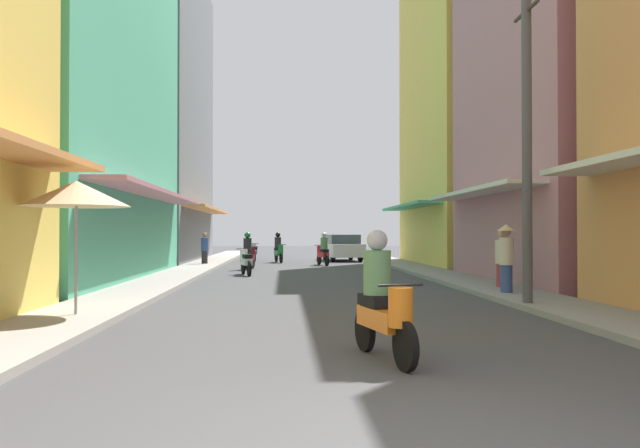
{
  "coord_description": "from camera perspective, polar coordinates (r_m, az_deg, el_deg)",
  "views": [
    {
      "loc": [
        -0.93,
        -4.15,
        1.54
      ],
      "look_at": [
        0.47,
        19.69,
        1.89
      ],
      "focal_mm": 34.97,
      "sensor_mm": 36.0,
      "label": 1
    }
  ],
  "objects": [
    {
      "name": "motorbike_white",
      "position": [
        22.91,
        -6.8,
        -3.42
      ],
      "size": [
        0.65,
        1.78,
        0.96
      ],
      "color": "black",
      "rests_on": "ground"
    },
    {
      "name": "building_left_far",
      "position": [
        35.49,
        -15.86,
        9.87
      ],
      "size": [
        7.05,
        12.98,
        16.23
      ],
      "color": "slate",
      "rests_on": "ground"
    },
    {
      "name": "pedestrian_midway",
      "position": [
        29.45,
        -10.51,
        -2.3
      ],
      "size": [
        0.34,
        0.34,
        1.56
      ],
      "color": "#262628",
      "rests_on": "ground"
    },
    {
      "name": "vendor_umbrella",
      "position": [
        11.73,
        -21.4,
        2.59
      ],
      "size": [
        1.85,
        1.85,
        2.46
      ],
      "color": "#99999E",
      "rests_on": "ground"
    },
    {
      "name": "sidewalk_left",
      "position": [
        23.56,
        -12.47,
        -4.41
      ],
      "size": [
        1.72,
        54.12,
        0.12
      ],
      "primitive_type": "cube",
      "color": "#9E9991",
      "rests_on": "ground"
    },
    {
      "name": "motorbike_green",
      "position": [
        32.48,
        -3.82,
        -2.3
      ],
      "size": [
        0.63,
        1.79,
        1.58
      ],
      "color": "black",
      "rests_on": "ground"
    },
    {
      "name": "motorbike_silver",
      "position": [
        34.59,
        -6.05,
        -2.54
      ],
      "size": [
        0.55,
        1.81,
        0.96
      ],
      "color": "black",
      "rests_on": "ground"
    },
    {
      "name": "pedestrian_far",
      "position": [
        15.56,
        16.68,
        -2.83
      ],
      "size": [
        0.44,
        0.44,
        1.75
      ],
      "color": "#334C8C",
      "rests_on": "ground"
    },
    {
      "name": "sidewalk_right",
      "position": [
        23.92,
        10.15,
        -4.36
      ],
      "size": [
        1.72,
        54.12,
        0.12
      ],
      "primitive_type": "cube",
      "color": "gray",
      "rests_on": "ground"
    },
    {
      "name": "building_right_far",
      "position": [
        31.3,
        14.52,
        10.99
      ],
      "size": [
        7.05,
        10.0,
        15.89
      ],
      "color": "#EFD159",
      "rests_on": "ground"
    },
    {
      "name": "building_right_mid",
      "position": [
        21.75,
        23.25,
        14.41
      ],
      "size": [
        7.05,
        9.05,
        14.48
      ],
      "color": "#B7727F",
      "rests_on": "ground"
    },
    {
      "name": "parked_car",
      "position": [
        34.52,
        2.05,
        -2.16
      ],
      "size": [
        2.16,
        4.25,
        1.45
      ],
      "color": "silver",
      "rests_on": "ground"
    },
    {
      "name": "pedestrian_crossing",
      "position": [
        17.11,
        16.3,
        -3.27
      ],
      "size": [
        0.34,
        0.34,
        1.61
      ],
      "color": "#99333F",
      "rests_on": "ground"
    },
    {
      "name": "motorbike_maroon",
      "position": [
        26.36,
        -6.56,
        -2.64
      ],
      "size": [
        0.62,
        1.79,
        1.58
      ],
      "color": "black",
      "rests_on": "ground"
    },
    {
      "name": "utility_pole",
      "position": [
        13.5,
        18.41,
        7.22
      ],
      "size": [
        0.2,
        1.2,
        6.69
      ],
      "color": "#4C4C4F",
      "rests_on": "ground"
    },
    {
      "name": "motorbike_red",
      "position": [
        29.7,
        0.28,
        -2.44
      ],
      "size": [
        0.65,
        1.78,
        1.58
      ],
      "color": "black",
      "rests_on": "ground"
    },
    {
      "name": "motorbike_orange",
      "position": [
        7.64,
        5.74,
        -7.11
      ],
      "size": [
        0.65,
        1.78,
        1.58
      ],
      "color": "black",
      "rests_on": "ground"
    },
    {
      "name": "ground_plane",
      "position": [
        23.28,
        -1.07,
        -4.62
      ],
      "size": [
        101.47,
        101.47,
        0.0
      ],
      "primitive_type": "plane",
      "color": "#424244"
    },
    {
      "name": "building_left_mid",
      "position": [
        22.91,
        -23.7,
        18.2
      ],
      "size": [
        7.05,
        13.53,
        17.98
      ],
      "color": "#4CB28C",
      "rests_on": "ground"
    }
  ]
}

